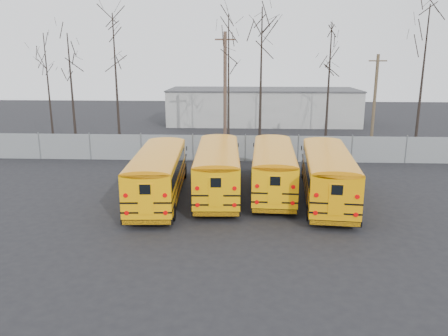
# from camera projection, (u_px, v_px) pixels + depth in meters

# --- Properties ---
(ground) EXTENTS (120.00, 120.00, 0.00)m
(ground) POSITION_uv_depth(u_px,v_px,m) (244.00, 216.00, 21.76)
(ground) COLOR black
(ground) RESTS_ON ground
(fence) EXTENTS (40.00, 0.04, 2.00)m
(fence) POSITION_uv_depth(u_px,v_px,m) (245.00, 148.00, 33.14)
(fence) COLOR gray
(fence) RESTS_ON ground
(distant_building) EXTENTS (22.00, 8.00, 4.00)m
(distant_building) POSITION_uv_depth(u_px,v_px,m) (263.00, 107.00, 52.16)
(distant_building) COLOR #B0AFAA
(distant_building) RESTS_ON ground
(bus_a) EXTENTS (3.01, 10.35, 2.86)m
(bus_a) POSITION_uv_depth(u_px,v_px,m) (159.00, 171.00, 23.89)
(bus_a) COLOR black
(bus_a) RESTS_ON ground
(bus_b) EXTENTS (2.80, 10.35, 2.87)m
(bus_b) POSITION_uv_depth(u_px,v_px,m) (218.00, 166.00, 24.95)
(bus_b) COLOR black
(bus_b) RESTS_ON ground
(bus_c) EXTENTS (2.70, 10.11, 2.81)m
(bus_c) POSITION_uv_depth(u_px,v_px,m) (273.00, 165.00, 25.25)
(bus_c) COLOR black
(bus_c) RESTS_ON ground
(bus_d) EXTENTS (3.27, 10.49, 2.89)m
(bus_d) POSITION_uv_depth(u_px,v_px,m) (327.00, 171.00, 23.76)
(bus_d) COLOR black
(bus_d) RESTS_ON ground
(utility_pole_left) EXTENTS (1.76, 0.32, 9.86)m
(utility_pole_left) POSITION_uv_depth(u_px,v_px,m) (225.00, 89.00, 38.23)
(utility_pole_left) COLOR brown
(utility_pole_left) RESTS_ON ground
(utility_pole_right) EXTENTS (1.41, 0.37, 7.98)m
(utility_pole_right) POSITION_uv_depth(u_px,v_px,m) (374.00, 103.00, 35.92)
(utility_pole_right) COLOR brown
(utility_pole_right) RESTS_ON ground
(tree_0) EXTENTS (0.26, 0.26, 9.78)m
(tree_0) POSITION_uv_depth(u_px,v_px,m) (49.00, 90.00, 38.78)
(tree_0) COLOR black
(tree_0) RESTS_ON ground
(tree_1) EXTENTS (0.26, 0.26, 9.68)m
(tree_1) POSITION_uv_depth(u_px,v_px,m) (72.00, 92.00, 37.03)
(tree_1) COLOR black
(tree_1) RESTS_ON ground
(tree_2) EXTENTS (0.26, 0.26, 11.22)m
(tree_2) POSITION_uv_depth(u_px,v_px,m) (116.00, 83.00, 36.64)
(tree_2) COLOR black
(tree_2) RESTS_ON ground
(tree_3) EXTENTS (0.26, 0.26, 10.97)m
(tree_3) POSITION_uv_depth(u_px,v_px,m) (229.00, 86.00, 34.81)
(tree_3) COLOR black
(tree_3) RESTS_ON ground
(tree_4) EXTENTS (0.26, 0.26, 11.57)m
(tree_4) POSITION_uv_depth(u_px,v_px,m) (261.00, 82.00, 35.51)
(tree_4) COLOR black
(tree_4) RESTS_ON ground
(tree_5) EXTENTS (0.26, 0.26, 10.53)m
(tree_5) POSITION_uv_depth(u_px,v_px,m) (328.00, 87.00, 37.39)
(tree_5) COLOR black
(tree_5) RESTS_ON ground
(tree_6) EXTENTS (0.26, 0.26, 11.74)m
(tree_6) POSITION_uv_depth(u_px,v_px,m) (422.00, 81.00, 35.20)
(tree_6) COLOR black
(tree_6) RESTS_ON ground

